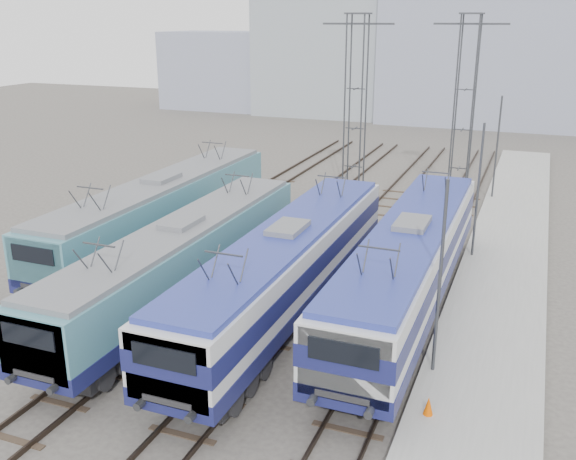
{
  "coord_description": "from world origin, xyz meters",
  "views": [
    {
      "loc": [
        11.06,
        -17.82,
        11.76
      ],
      "look_at": [
        1.3,
        7.0,
        2.9
      ],
      "focal_mm": 40.0,
      "sensor_mm": 36.0,
      "label": 1
    }
  ],
  "objects_px": {
    "locomotive_center_left": "(181,258)",
    "locomotive_far_right": "(409,261)",
    "mast_rear": "(497,150)",
    "locomotive_far_left": "(161,209)",
    "catenary_tower_west": "(355,102)",
    "catenary_tower_east": "(464,104)",
    "safety_cone": "(428,406)",
    "mast_front": "(440,283)",
    "mast_mid": "(478,194)",
    "locomotive_center_right": "(286,265)"
  },
  "relations": [
    {
      "from": "locomotive_center_left",
      "to": "safety_cone",
      "type": "distance_m",
      "value": 12.13
    },
    {
      "from": "locomotive_center_left",
      "to": "catenary_tower_west",
      "type": "distance_m",
      "value": 18.88
    },
    {
      "from": "mast_rear",
      "to": "mast_mid",
      "type": "bearing_deg",
      "value": -90.0
    },
    {
      "from": "mast_front",
      "to": "safety_cone",
      "type": "bearing_deg",
      "value": -83.69
    },
    {
      "from": "catenary_tower_east",
      "to": "mast_front",
      "type": "bearing_deg",
      "value": -84.55
    },
    {
      "from": "catenary_tower_east",
      "to": "mast_mid",
      "type": "distance_m",
      "value": 10.69
    },
    {
      "from": "catenary_tower_east",
      "to": "mast_mid",
      "type": "relative_size",
      "value": 1.71
    },
    {
      "from": "locomotive_far_right",
      "to": "mast_rear",
      "type": "relative_size",
      "value": 2.69
    },
    {
      "from": "mast_front",
      "to": "mast_mid",
      "type": "distance_m",
      "value": 12.0
    },
    {
      "from": "catenary_tower_east",
      "to": "locomotive_far_left",
      "type": "bearing_deg",
      "value": -132.29
    },
    {
      "from": "mast_front",
      "to": "locomotive_center_right",
      "type": "bearing_deg",
      "value": 159.44
    },
    {
      "from": "locomotive_far_left",
      "to": "mast_mid",
      "type": "xyz_separation_m",
      "value": [
        15.35,
        4.56,
        1.17
      ]
    },
    {
      "from": "locomotive_far_left",
      "to": "catenary_tower_west",
      "type": "height_order",
      "value": "catenary_tower_west"
    },
    {
      "from": "catenary_tower_east",
      "to": "safety_cone",
      "type": "relative_size",
      "value": 20.05
    },
    {
      "from": "catenary_tower_west",
      "to": "catenary_tower_east",
      "type": "distance_m",
      "value": 6.8
    },
    {
      "from": "locomotive_far_right",
      "to": "mast_rear",
      "type": "bearing_deg",
      "value": 84.57
    },
    {
      "from": "locomotive_far_right",
      "to": "catenary_tower_west",
      "type": "height_order",
      "value": "catenary_tower_west"
    },
    {
      "from": "mast_mid",
      "to": "safety_cone",
      "type": "height_order",
      "value": "mast_mid"
    },
    {
      "from": "locomotive_center_left",
      "to": "locomotive_center_right",
      "type": "distance_m",
      "value": 4.54
    },
    {
      "from": "mast_rear",
      "to": "safety_cone",
      "type": "bearing_deg",
      "value": -89.36
    },
    {
      "from": "locomotive_far_right",
      "to": "mast_mid",
      "type": "xyz_separation_m",
      "value": [
        1.85,
        7.47,
        1.1
      ]
    },
    {
      "from": "mast_mid",
      "to": "catenary_tower_east",
      "type": "bearing_deg",
      "value": 101.86
    },
    {
      "from": "locomotive_center_left",
      "to": "catenary_tower_west",
      "type": "xyz_separation_m",
      "value": [
        2.25,
        18.22,
        4.43
      ]
    },
    {
      "from": "locomotive_center_left",
      "to": "catenary_tower_east",
      "type": "bearing_deg",
      "value": 66.6
    },
    {
      "from": "locomotive_far_left",
      "to": "locomotive_center_left",
      "type": "height_order",
      "value": "locomotive_far_left"
    },
    {
      "from": "locomotive_far_left",
      "to": "safety_cone",
      "type": "distance_m",
      "value": 18.73
    },
    {
      "from": "mast_front",
      "to": "locomotive_center_left",
      "type": "bearing_deg",
      "value": 170.67
    },
    {
      "from": "mast_rear",
      "to": "locomotive_far_left",
      "type": "bearing_deg",
      "value": -132.82
    },
    {
      "from": "locomotive_far_right",
      "to": "locomotive_far_left",
      "type": "bearing_deg",
      "value": 167.87
    },
    {
      "from": "locomotive_far_left",
      "to": "locomotive_far_right",
      "type": "xyz_separation_m",
      "value": [
        13.5,
        -2.9,
        0.07
      ]
    },
    {
      "from": "catenary_tower_west",
      "to": "catenary_tower_east",
      "type": "relative_size",
      "value": 1.0
    },
    {
      "from": "locomotive_far_left",
      "to": "catenary_tower_east",
      "type": "xyz_separation_m",
      "value": [
        13.25,
        14.56,
        4.31
      ]
    },
    {
      "from": "catenary_tower_west",
      "to": "mast_front",
      "type": "bearing_deg",
      "value": -66.73
    },
    {
      "from": "locomotive_center_right",
      "to": "catenary_tower_east",
      "type": "distance_m",
      "value": 20.53
    },
    {
      "from": "locomotive_center_left",
      "to": "locomotive_far_right",
      "type": "xyz_separation_m",
      "value": [
        9.0,
        2.75,
        0.18
      ]
    },
    {
      "from": "locomotive_far_left",
      "to": "mast_front",
      "type": "relative_size",
      "value": 2.68
    },
    {
      "from": "locomotive_far_right",
      "to": "mast_front",
      "type": "bearing_deg",
      "value": -67.8
    },
    {
      "from": "locomotive_center_right",
      "to": "locomotive_far_right",
      "type": "distance_m",
      "value": 4.99
    },
    {
      "from": "catenary_tower_west",
      "to": "mast_rear",
      "type": "distance_m",
      "value": 9.99
    },
    {
      "from": "catenary_tower_east",
      "to": "mast_mid",
      "type": "xyz_separation_m",
      "value": [
        2.1,
        -10.0,
        -3.14
      ]
    },
    {
      "from": "catenary_tower_east",
      "to": "safety_cone",
      "type": "distance_m",
      "value": 25.55
    },
    {
      "from": "locomotive_far_right",
      "to": "catenary_tower_east",
      "type": "relative_size",
      "value": 1.57
    },
    {
      "from": "locomotive_far_left",
      "to": "catenary_tower_east",
      "type": "distance_m",
      "value": 20.16
    },
    {
      "from": "mast_front",
      "to": "locomotive_far_right",
      "type": "bearing_deg",
      "value": 112.2
    },
    {
      "from": "locomotive_center_left",
      "to": "locomotive_center_right",
      "type": "xyz_separation_m",
      "value": [
        4.5,
        0.6,
        0.14
      ]
    },
    {
      "from": "locomotive_far_left",
      "to": "locomotive_center_left",
      "type": "distance_m",
      "value": 7.23
    },
    {
      "from": "safety_cone",
      "to": "catenary_tower_east",
      "type": "bearing_deg",
      "value": 95.55
    },
    {
      "from": "locomotive_center_right",
      "to": "mast_mid",
      "type": "distance_m",
      "value": 11.58
    },
    {
      "from": "safety_cone",
      "to": "mast_rear",
      "type": "bearing_deg",
      "value": 90.64
    },
    {
      "from": "locomotive_center_right",
      "to": "safety_cone",
      "type": "bearing_deg",
      "value": -37.43
    }
  ]
}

